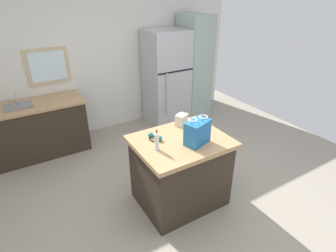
{
  "coord_description": "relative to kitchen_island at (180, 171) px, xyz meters",
  "views": [
    {
      "loc": [
        -1.64,
        -2.31,
        2.54
      ],
      "look_at": [
        -0.06,
        0.3,
        0.97
      ],
      "focal_mm": 29.11,
      "sensor_mm": 36.0,
      "label": 1
    }
  ],
  "objects": [
    {
      "name": "refrigerator",
      "position": [
        1.08,
        2.16,
        0.46
      ],
      "size": [
        0.77,
        0.73,
        1.84
      ],
      "color": "#B7B7BC",
      "rests_on": "ground"
    },
    {
      "name": "tall_cabinet",
      "position": [
        1.75,
        2.16,
        0.57
      ],
      "size": [
        0.51,
        0.65,
        2.08
      ],
      "color": "#9EB2A8",
      "rests_on": "ground"
    },
    {
      "name": "small_box",
      "position": [
        0.22,
        0.32,
        0.53
      ],
      "size": [
        0.18,
        0.17,
        0.15
      ],
      "primitive_type": "cube",
      "rotation": [
        0.0,
        0.0,
        0.43
      ],
      "color": "beige",
      "rests_on": "kitchen_island"
    },
    {
      "name": "ear_defenders",
      "position": [
        -0.26,
        0.17,
        0.48
      ],
      "size": [
        0.2,
        0.2,
        0.06
      ],
      "color": "black",
      "rests_on": "kitchen_island"
    },
    {
      "name": "kitchen_island",
      "position": [
        0.0,
        0.0,
        0.0
      ],
      "size": [
        1.11,
        0.9,
        0.92
      ],
      "color": "#33281E",
      "rests_on": "ground"
    },
    {
      "name": "bottle",
      "position": [
        -0.35,
        -0.05,
        0.57
      ],
      "size": [
        0.05,
        0.05,
        0.25
      ],
      "color": "white",
      "rests_on": "kitchen_island"
    },
    {
      "name": "shopping_bag",
      "position": [
        0.11,
        -0.16,
        0.6
      ],
      "size": [
        0.34,
        0.26,
        0.33
      ],
      "color": "#236BAD",
      "rests_on": "kitchen_island"
    },
    {
      "name": "back_wall",
      "position": [
        0.04,
        2.58,
        0.9
      ],
      "size": [
        5.25,
        0.13,
        2.74
      ],
      "color": "silver",
      "rests_on": "ground"
    },
    {
      "name": "ground",
      "position": [
        0.06,
        -0.0,
        -0.46
      ],
      "size": [
        6.3,
        6.3,
        0.0
      ],
      "primitive_type": "plane",
      "color": "#9E9384"
    },
    {
      "name": "sink_counter",
      "position": [
        -1.35,
        2.18,
        -0.01
      ],
      "size": [
        1.48,
        0.69,
        1.08
      ],
      "color": "#33281E",
      "rests_on": "ground"
    }
  ]
}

